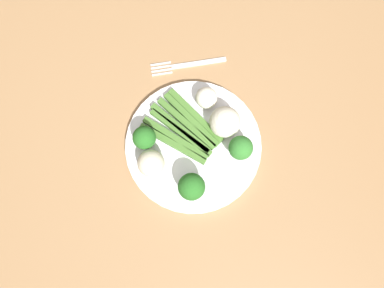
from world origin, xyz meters
name	(u,v)px	position (x,y,z in m)	size (l,w,h in m)	color
ground_plane	(184,169)	(0.00, 0.00, -0.01)	(6.00, 6.00, 0.02)	gray
dining_table	(179,126)	(0.00, 0.00, 0.63)	(1.17, 1.06, 0.73)	#9E754C
plate	(192,145)	(-0.08, -0.02, 0.74)	(0.28, 0.28, 0.01)	white
asparagus_bundle	(182,129)	(-0.04, -0.01, 0.75)	(0.17, 0.17, 0.01)	#47752D
broccoli_front	(190,187)	(-0.16, -0.01, 0.78)	(0.05, 0.05, 0.06)	#568E33
broccoli_near_center	(239,148)	(-0.10, -0.11, 0.78)	(0.05, 0.05, 0.06)	#609E3D
broccoli_outer_edge	(143,138)	(-0.06, 0.07, 0.78)	(0.05, 0.05, 0.06)	#568E33
cauliflower_edge	(224,122)	(-0.05, -0.09, 0.78)	(0.06, 0.06, 0.06)	silver
cauliflower_front_left	(150,164)	(-0.11, 0.06, 0.77)	(0.05, 0.05, 0.05)	beige
cauliflower_back	(205,98)	(0.01, -0.06, 0.77)	(0.04, 0.04, 0.04)	white
fork	(186,65)	(0.10, -0.03, 0.73)	(0.03, 0.17, 0.00)	silver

